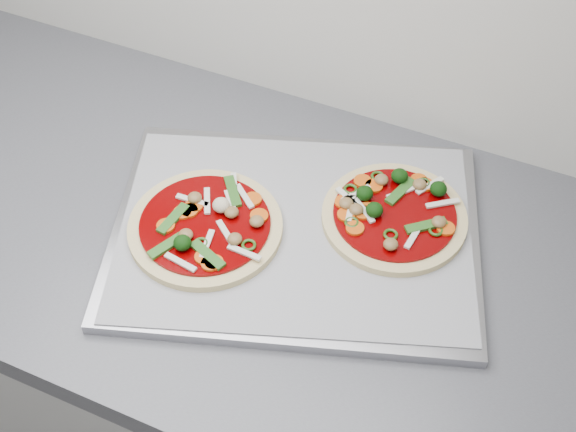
% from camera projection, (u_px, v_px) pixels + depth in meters
% --- Properties ---
extents(countertop, '(3.60, 0.60, 0.04)m').
position_uv_depth(countertop, '(423.00, 307.00, 1.05)').
color(countertop, '#5B5B61').
rests_on(countertop, base_cabinet).
extents(baking_tray, '(0.59, 0.51, 0.02)m').
position_uv_depth(baking_tray, '(295.00, 234.00, 1.10)').
color(baking_tray, '#9B9AA0').
rests_on(baking_tray, countertop).
extents(parchment, '(0.57, 0.49, 0.00)m').
position_uv_depth(parchment, '(295.00, 229.00, 1.09)').
color(parchment, '#9D9DA2').
rests_on(parchment, baking_tray).
extents(pizza_left, '(0.27, 0.27, 0.04)m').
position_uv_depth(pizza_left, '(206.00, 226.00, 1.08)').
color(pizza_left, '#F2DA91').
rests_on(pizza_left, parchment).
extents(pizza_right, '(0.28, 0.28, 0.03)m').
position_uv_depth(pizza_right, '(394.00, 213.00, 1.10)').
color(pizza_right, '#F2DA91').
rests_on(pizza_right, parchment).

